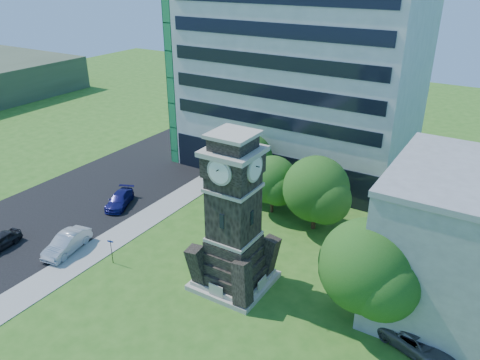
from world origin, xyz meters
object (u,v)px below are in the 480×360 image
Objects in this scene: car_street_north at (120,200)px; clock_tower at (234,223)px; car_east_lot at (418,342)px; street_sign at (111,249)px; park_bench at (224,286)px; car_street_mid at (67,243)px; car_street_south at (0,241)px.

clock_tower is at bearing -39.33° from car_street_north.
street_sign reaches higher than car_east_lot.
car_street_north is at bearing 117.89° from street_sign.
car_east_lot is (30.26, -4.37, 0.02)m from car_street_north.
clock_tower reaches higher than park_bench.
car_street_mid reaches higher than car_east_lot.
car_street_south reaches higher than park_bench.
clock_tower reaches higher than car_street_mid.
car_street_south is at bearing 120.89° from car_east_lot.
clock_tower is 14.36m from car_east_lot.
car_street_south is at bearing -161.85° from clock_tower.
street_sign reaches higher than park_bench.
car_street_mid is at bearing -165.42° from clock_tower.
car_street_south is 2.34× the size of park_bench.
car_street_mid is (-14.47, -3.76, -4.49)m from clock_tower.
car_east_lot reaches higher than car_street_north.
clock_tower reaches higher than street_sign.
park_bench is at bearing -43.16° from car_street_north.
car_street_mid is 2.93× the size of park_bench.
car_street_north is 2.78× the size of park_bench.
car_street_mid is at bearing -99.18° from car_street_north.
car_street_north is 30.58m from car_east_lot.
car_east_lot is 13.78m from park_bench.
park_bench is at bearing -94.71° from clock_tower.
clock_tower is 2.48× the size of car_east_lot.
car_street_north is 2.08× the size of street_sign.
car_street_mid reaches higher than car_street_north.
car_street_mid reaches higher than car_street_south.
car_street_north reaches higher than car_street_south.
clock_tower is 11.05m from street_sign.
clock_tower is at bearing 10.92° from car_street_south.
car_street_mid is 14.60m from park_bench.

